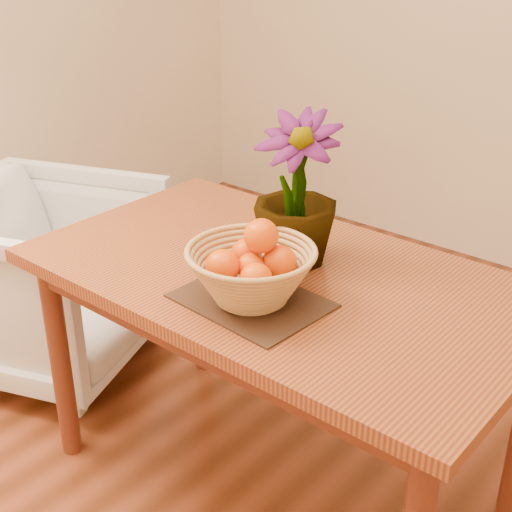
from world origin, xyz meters
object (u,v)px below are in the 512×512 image
Objects in this scene: table at (279,299)px; potted_plant at (296,190)px; wicker_basket at (251,276)px; armchair at (44,269)px.

table is 3.34× the size of potted_plant.
table is at bearing -99.16° from potted_plant.
wicker_basket reaches higher than armchair.
table is 0.24m from wicker_basket.
potted_plant is 0.53× the size of armchair.
wicker_basket is 0.41× the size of armchair.
wicker_basket is 0.78× the size of potted_plant.
table is 1.78× the size of armchair.
table is at bearing -110.47° from armchair.
potted_plant is (-0.01, 0.08, 0.30)m from table.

